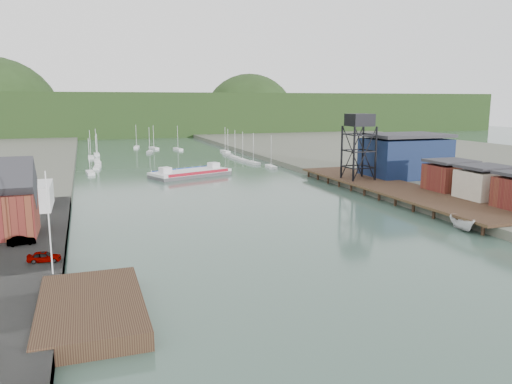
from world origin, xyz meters
TOP-DOWN VIEW (x-y plane):
  - ground at (0.00, 0.00)m, footprint 600.00×600.00m
  - east_land at (92.00, 80.00)m, footprint 120.00×400.00m
  - west_stage at (-29.00, 0.00)m, footprint 10.00×18.00m
  - east_pier at (37.00, 45.00)m, footprint 14.00×70.00m
  - flagpole at (-33.00, 10.00)m, footprint 0.16×0.16m
  - lift_tower at (35.00, 58.00)m, footprint 6.50×6.50m
  - blue_shed at (50.00, 60.00)m, footprint 20.50×14.50m
  - town_buildings at (46.00, 23.00)m, footprint 9.00×38.00m
  - marina_sailboats at (0.08, 138.46)m, footprint 57.71×92.65m
  - distant_hills at (-3.98, 301.35)m, footprint 500.00×120.00m
  - chain_ferry at (-0.48, 89.98)m, footprint 24.48×16.90m
  - motorboat at (29.95, 15.53)m, footprint 3.57×6.66m
  - car_west_a at (-34.22, 15.13)m, footprint 4.14×2.17m
  - car_west_b at (-37.72, 24.00)m, footprint 3.83×1.80m

SIDE VIEW (x-z plane):
  - ground at x=0.00m, z-range 0.00..0.00m
  - east_land at x=92.00m, z-range -1.60..1.60m
  - marina_sailboats at x=0.08m, z-range -0.10..0.80m
  - west_stage at x=-29.00m, z-range 0.00..1.80m
  - chain_ferry at x=-0.48m, z-range -0.70..2.58m
  - motorboat at x=29.95m, z-range 0.00..2.44m
  - east_pier at x=37.00m, z-range 0.67..3.12m
  - car_west_b at x=-37.72m, z-range 1.60..2.81m
  - car_west_a at x=-34.22m, z-range 1.60..2.95m
  - town_buildings at x=46.00m, z-range 1.60..7.60m
  - blue_shed at x=50.00m, z-range 1.41..12.71m
  - flagpole at x=-33.00m, z-range 1.60..13.60m
  - distant_hills at x=-3.98m, z-range -29.62..50.38m
  - lift_tower at x=35.00m, z-range 7.65..23.65m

